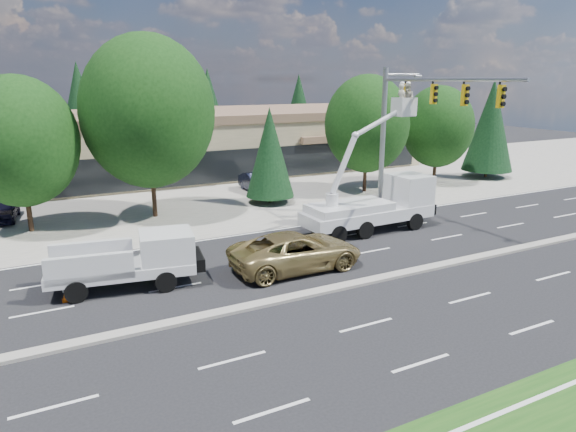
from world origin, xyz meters
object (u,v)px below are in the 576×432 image
utility_pickup (133,266)px  minivan (296,251)px  signal_mast (407,120)px  bucket_truck (378,199)px

utility_pickup → minivan: utility_pickup is taller
signal_mast → minivan: 11.69m
signal_mast → minivan: signal_mast is taller
utility_pickup → minivan: (6.93, -1.33, -0.07)m
signal_mast → utility_pickup: (-16.50, -2.92, -5.14)m
signal_mast → utility_pickup: signal_mast is taller
utility_pickup → bucket_truck: bucket_truck is taller
bucket_truck → signal_mast: bearing=17.3°
signal_mast → bucket_truck: bearing=-161.3°
utility_pickup → bucket_truck: bearing=18.1°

